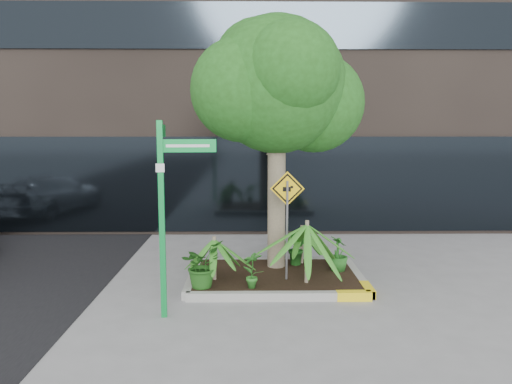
{
  "coord_description": "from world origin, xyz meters",
  "views": [
    {
      "loc": [
        -0.31,
        -9.06,
        2.99
      ],
      "look_at": [
        -0.18,
        0.2,
        1.76
      ],
      "focal_mm": 35.0,
      "sensor_mm": 36.0,
      "label": 1
    }
  ],
  "objects": [
    {
      "name": "ground",
      "position": [
        0.0,
        0.0,
        0.0
      ],
      "size": [
        80.0,
        80.0,
        0.0
      ],
      "primitive_type": "plane",
      "color": "gray",
      "rests_on": "ground"
    },
    {
      "name": "street_sign_post",
      "position": [
        -1.6,
        -1.44,
        1.9
      ],
      "size": [
        0.92,
        0.9,
        3.07
      ],
      "rotation": [
        0.0,
        0.0,
        0.08
      ],
      "color": "#0C8B37",
      "rests_on": "ground"
    },
    {
      "name": "palm_left",
      "position": [
        -0.95,
        -0.05,
        0.91
      ],
      "size": [
        0.92,
        0.92,
        1.02
      ],
      "color": "gray",
      "rests_on": "ground"
    },
    {
      "name": "shrub_a",
      "position": [
        -1.15,
        -0.49,
        0.56
      ],
      "size": [
        0.98,
        0.98,
        0.81
      ],
      "primitive_type": "imported",
      "rotation": [
        0.0,
        0.0,
        1.12
      ],
      "color": "#1E5117",
      "rests_on": "planter"
    },
    {
      "name": "cattle_sign",
      "position": [
        0.38,
        -0.16,
        1.52
      ],
      "size": [
        0.62,
        0.2,
        2.03
      ],
      "rotation": [
        0.0,
        0.0,
        -0.05
      ],
      "color": "slate",
      "rests_on": "ground"
    },
    {
      "name": "shrub_b",
      "position": [
        1.45,
        0.48,
        0.5
      ],
      "size": [
        0.5,
        0.5,
        0.69
      ],
      "primitive_type": "imported",
      "rotation": [
        0.0,
        0.0,
        1.94
      ],
      "color": "#22631D",
      "rests_on": "planter"
    },
    {
      "name": "palm_front",
      "position": [
        0.74,
        -0.26,
        1.23
      ],
      "size": [
        1.3,
        1.3,
        1.44
      ],
      "color": "gray",
      "rests_on": "ground"
    },
    {
      "name": "shrub_d",
      "position": [
        0.68,
        0.88,
        0.5
      ],
      "size": [
        0.55,
        0.55,
        0.7
      ],
      "primitive_type": "imported",
      "rotation": [
        0.0,
        0.0,
        5.5
      ],
      "color": "#1B5719",
      "rests_on": "planter"
    },
    {
      "name": "palm_back",
      "position": [
        0.79,
        1.05,
        0.89
      ],
      "size": [
        0.89,
        0.89,
        0.99
      ],
      "color": "gray",
      "rests_on": "ground"
    },
    {
      "name": "tree",
      "position": [
        0.24,
        0.83,
        3.78
      ],
      "size": [
        3.45,
        3.06,
        5.17
      ],
      "color": "gray",
      "rests_on": "ground"
    },
    {
      "name": "planter",
      "position": [
        0.23,
        0.27,
        0.1
      ],
      "size": [
        3.35,
        2.36,
        0.15
      ],
      "color": "#9E9E99",
      "rests_on": "ground"
    },
    {
      "name": "shrub_c",
      "position": [
        -0.25,
        -0.55,
        0.48
      ],
      "size": [
        0.47,
        0.47,
        0.67
      ],
      "primitive_type": "imported",
      "rotation": [
        0.0,
        0.0,
        3.58
      ],
      "color": "#286F22",
      "rests_on": "planter"
    }
  ]
}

